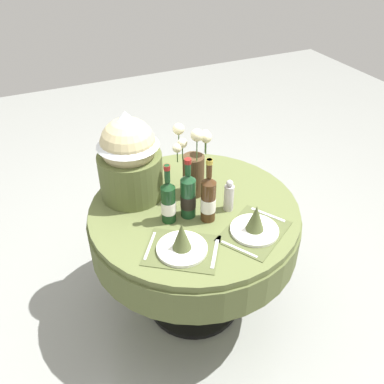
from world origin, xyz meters
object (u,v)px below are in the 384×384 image
place_setting_left (182,243)px  pepper_mill (229,196)px  dining_table (194,228)px  place_setting_right (255,225)px  wine_bottle_right (168,201)px  wine_bottle_left (188,195)px  flower_vase (193,166)px  gift_tub_back_left (129,153)px  wine_bottle_rear (208,198)px

place_setting_left → pepper_mill: 0.40m
dining_table → place_setting_left: bearing=-124.5°
place_setting_right → wine_bottle_right: (-0.35, 0.26, 0.07)m
wine_bottle_left → pepper_mill: size_ratio=1.85×
dining_table → flower_vase: size_ratio=2.74×
wine_bottle_right → gift_tub_back_left: 0.34m
wine_bottle_right → gift_tub_back_left: (-0.10, 0.29, 0.14)m
wine_bottle_rear → flower_vase: bearing=83.7°
pepper_mill → place_setting_right: bearing=-82.1°
wine_bottle_rear → gift_tub_back_left: (-0.28, 0.37, 0.13)m
place_setting_left → dining_table: bearing=55.5°
flower_vase → gift_tub_back_left: size_ratio=0.84×
dining_table → wine_bottle_right: 0.32m
flower_vase → wine_bottle_rear: 0.25m
pepper_mill → flower_vase: bearing=117.0°
wine_bottle_right → flower_vase: bearing=38.1°
place_setting_right → flower_vase: flower_vase is taller
wine_bottle_left → wine_bottle_right: wine_bottle_left is taller
wine_bottle_rear → wine_bottle_right: bearing=158.2°
dining_table → flower_vase: 0.35m
dining_table → wine_bottle_rear: size_ratio=3.21×
place_setting_left → wine_bottle_rear: 0.28m
pepper_mill → wine_bottle_left: bearing=168.9°
place_setting_left → flower_vase: flower_vase is taller
place_setting_right → wine_bottle_left: (-0.24, 0.26, 0.08)m
wine_bottle_left → gift_tub_back_left: size_ratio=0.68×
flower_vase → wine_bottle_left: 0.21m
wine_bottle_left → wine_bottle_right: 0.11m
dining_table → wine_bottle_right: size_ratio=3.46×
place_setting_right → gift_tub_back_left: 0.74m
flower_vase → wine_bottle_left: flower_vase is taller
place_setting_left → wine_bottle_left: (0.13, 0.23, 0.08)m
pepper_mill → gift_tub_back_left: gift_tub_back_left is taller
place_setting_right → pepper_mill: pepper_mill is taller
dining_table → wine_bottle_left: bearing=-139.2°
dining_table → place_setting_left: place_setting_left is taller
place_setting_left → wine_bottle_left: bearing=59.6°
wine_bottle_rear → place_setting_right: bearing=-48.6°
wine_bottle_rear → gift_tub_back_left: 0.48m
gift_tub_back_left → place_setting_right: bearing=-51.2°
flower_vase → wine_bottle_right: size_ratio=1.27×
place_setting_left → place_setting_right: (0.38, -0.03, 0.00)m
place_setting_left → flower_vase: bearing=59.0°
dining_table → wine_bottle_rear: bearing=-79.5°
place_setting_left → wine_bottle_left: 0.28m
wine_bottle_left → wine_bottle_rear: (0.08, -0.07, 0.00)m
place_setting_left → wine_bottle_left: size_ratio=1.26×
place_setting_right → wine_bottle_right: 0.44m
wine_bottle_right → place_setting_right: bearing=-36.7°
place_setting_left → wine_bottle_rear: bearing=36.7°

